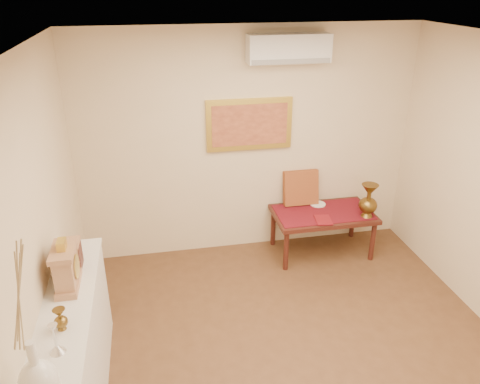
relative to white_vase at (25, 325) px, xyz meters
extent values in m
plane|color=brown|center=(1.82, 0.82, -1.54)|extent=(4.50, 4.50, 0.00)
plane|color=silver|center=(1.82, 0.82, 1.16)|extent=(4.50, 4.50, 0.00)
cube|color=beige|center=(1.82, 3.07, -0.19)|extent=(4.00, 0.02, 2.70)
cube|color=beige|center=(-0.18, 0.82, -0.19)|extent=(0.02, 4.50, 2.70)
cube|color=maroon|center=(2.67, 2.70, -0.99)|extent=(1.14, 0.59, 0.01)
cylinder|color=white|center=(2.68, 2.91, -0.98)|extent=(0.19, 0.19, 0.01)
cube|color=maroon|center=(2.60, 2.50, -0.98)|extent=(0.21, 0.27, 0.01)
cube|color=maroon|center=(2.47, 2.99, -0.77)|extent=(0.43, 0.19, 0.44)
cube|color=silver|center=(0.00, 0.82, -1.07)|extent=(0.35, 2.00, 0.95)
cube|color=silver|center=(0.00, 0.82, -0.58)|extent=(0.37, 2.02, 0.03)
cube|color=tan|center=(-0.01, 1.12, -0.54)|extent=(0.16, 0.36, 0.05)
cube|color=tan|center=(-0.01, 1.12, -0.39)|extent=(0.14, 0.30, 0.25)
cylinder|color=beige|center=(0.07, 1.12, -0.39)|extent=(0.01, 0.17, 0.17)
cylinder|color=gold|center=(0.07, 1.12, -0.39)|extent=(0.01, 0.19, 0.19)
cube|color=tan|center=(-0.01, 1.12, -0.24)|extent=(0.17, 0.34, 0.04)
cube|color=gold|center=(-0.01, 1.12, -0.19)|extent=(0.06, 0.11, 0.07)
cube|color=tan|center=(-0.01, 1.37, -0.45)|extent=(0.15, 0.20, 0.22)
cube|color=#451B14|center=(0.07, 1.37, -0.50)|extent=(0.01, 0.17, 0.09)
cube|color=#451B14|center=(0.07, 1.37, -0.40)|extent=(0.01, 0.17, 0.09)
cube|color=tan|center=(-0.01, 1.37, -0.33)|extent=(0.16, 0.21, 0.02)
cube|color=#451B14|center=(2.67, 2.70, -1.02)|extent=(1.20, 0.70, 0.05)
cylinder|color=#451B14|center=(2.13, 2.41, -1.29)|extent=(0.06, 0.06, 0.50)
cylinder|color=#451B14|center=(3.21, 2.41, -1.29)|extent=(0.06, 0.06, 0.50)
cylinder|color=#451B14|center=(2.13, 2.99, -1.29)|extent=(0.06, 0.06, 0.50)
cylinder|color=#451B14|center=(3.21, 2.99, -1.29)|extent=(0.06, 0.06, 0.50)
cube|color=gold|center=(1.82, 3.05, 0.06)|extent=(1.00, 0.05, 0.60)
cube|color=#B96440|center=(1.82, 3.02, 0.06)|extent=(0.88, 0.01, 0.48)
cube|color=silver|center=(2.22, 2.94, 0.91)|extent=(0.90, 0.24, 0.30)
cube|color=gray|center=(2.22, 2.82, 0.79)|extent=(0.86, 0.02, 0.05)
camera|label=1|loc=(0.70, -2.04, 1.59)|focal=35.00mm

